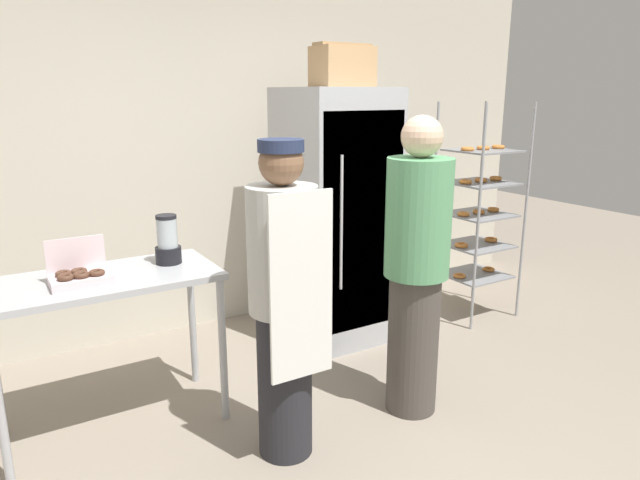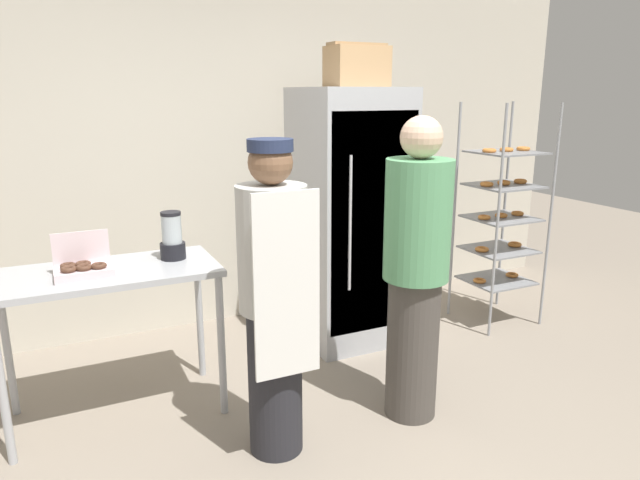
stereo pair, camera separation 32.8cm
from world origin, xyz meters
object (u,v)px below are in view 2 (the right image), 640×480
baking_rack (501,216)px  refrigerator (349,218)px  cardboard_storage_box (357,66)px  person_customer (416,271)px  donut_box (83,268)px  blender_pitcher (172,238)px  person_baker (274,298)px

baking_rack → refrigerator: bearing=169.4°
refrigerator → cardboard_storage_box: (0.02, -0.04, 1.09)m
person_customer → donut_box: bearing=158.5°
donut_box → person_customer: person_customer is taller
donut_box → blender_pitcher: (0.51, 0.14, 0.08)m
donut_box → person_baker: 1.07m
donut_box → baking_rack: bearing=4.5°
refrigerator → donut_box: (-1.88, -0.49, -0.01)m
baking_rack → cardboard_storage_box: 1.70m
cardboard_storage_box → person_customer: bearing=-101.2°
refrigerator → blender_pitcher: 1.42m
cardboard_storage_box → person_baker: size_ratio=0.25×
blender_pitcher → person_baker: 0.87m
cardboard_storage_box → blender_pitcher: bearing=-167.7°
donut_box → blender_pitcher: size_ratio=1.04×
baking_rack → donut_box: bearing=-175.5°
baking_rack → person_customer: bearing=-148.0°
baking_rack → person_baker: baking_rack is taller
blender_pitcher → baking_rack: bearing=2.4°
refrigerator → donut_box: refrigerator is taller
refrigerator → donut_box: bearing=-165.5°
blender_pitcher → person_customer: person_customer is taller
blender_pitcher → donut_box: bearing=-164.8°
person_baker → person_customer: size_ratio=0.95×
blender_pitcher → person_baker: bearing=-67.2°
person_customer → blender_pitcher: bearing=145.7°
refrigerator → baking_rack: size_ratio=1.06×
cardboard_storage_box → donut_box: bearing=-166.9°
baking_rack → cardboard_storage_box: size_ratio=4.33×
blender_pitcher → person_baker: person_baker is taller
cardboard_storage_box → person_customer: (-0.22, -1.11, -1.14)m
donut_box → person_customer: bearing=-21.5°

